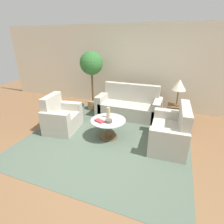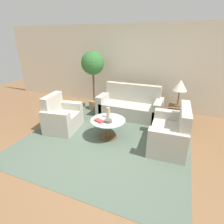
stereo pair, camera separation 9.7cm
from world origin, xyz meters
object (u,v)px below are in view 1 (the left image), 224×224
Objects in this scene: vase at (108,112)px; bowl at (109,121)px; armchair at (61,118)px; coffee_table at (108,126)px; sofa_main at (129,106)px; potted_plant at (92,68)px; book_stack at (99,121)px; table_lamp at (179,85)px; loveseat at (172,133)px.

bowl is (0.10, -0.24, -0.09)m from vase.
armchair is 1.26× the size of coffee_table.
sofa_main is at bearing 87.47° from bowl.
sofa_main is at bearing -52.57° from armchair.
armchair is 1.28m from coffee_table.
armchair is at bearing 177.40° from bowl.
potted_plant reaches higher than bowl.
vase is 1.01× the size of book_stack.
book_stack is (-0.27, -1.53, 0.17)m from sofa_main.
table_lamp is 2.72× the size of vase.
potted_plant reaches higher than armchair.
table_lamp is (0.02, 1.04, 0.80)m from loveseat.
bowl is at bearing 35.40° from book_stack.
vase is at bearing -51.50° from potted_plant.
sofa_main is at bearing 172.82° from table_lamp.
table_lamp is at bearing -6.47° from potted_plant.
coffee_table is at bearing -69.95° from vase.
book_stack is at bearing -59.24° from potted_plant.
loveseat is 1.31m from table_lamp.
book_stack is at bearing -80.40° from loveseat.
armchair is at bearing -87.63° from loveseat.
sofa_main is at bearing -135.51° from loveseat.
armchair is 1.49× the size of table_lamp.
sofa_main is 7.42× the size of vase.
loveseat is 1.60m from book_stack.
potted_plant is at bearing -119.99° from loveseat.
potted_plant is 1.92m from vase.
loveseat is at bearing -27.54° from potted_plant.
potted_plant is (-2.55, 1.33, 1.05)m from loveseat.
sofa_main is 2.30× the size of coffee_table.
armchair is 0.55× the size of potted_plant.
coffee_table is 0.28m from book_stack.
potted_plant is (-1.26, 0.13, 1.05)m from sofa_main.
book_stack is at bearing -139.03° from table_lamp.
book_stack is at bearing -109.87° from vase.
table_lamp is at bearing 40.47° from coffee_table.
table_lamp is at bearing 44.03° from bowl.
coffee_table is 2.04m from table_lamp.
table_lamp is 0.37× the size of potted_plant.
table_lamp is at bearing 64.10° from book_stack.
book_stack is at bearing -167.72° from bowl.
coffee_table is (1.28, 0.05, -0.01)m from armchair.
bowl is (0.05, -0.11, 0.19)m from coffee_table.
vase is at bearing -97.72° from sofa_main.
potted_plant is (0.14, 1.55, 1.05)m from armchair.
sofa_main is 7.48× the size of book_stack.
bowl is (1.34, -0.06, 0.19)m from armchair.
sofa_main is 1.57m from book_stack.
loveseat is 5.04× the size of vase.
coffee_table is at bearing -95.91° from armchair.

